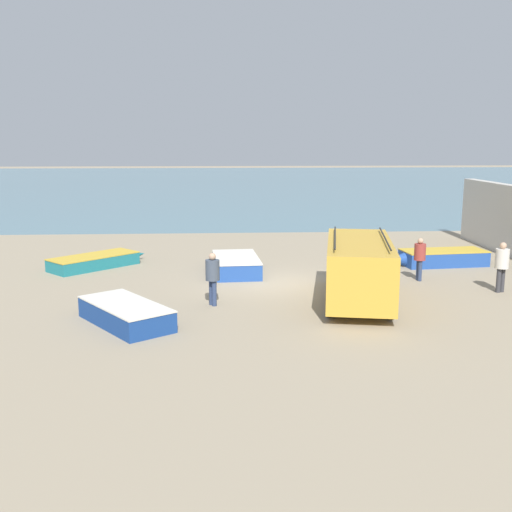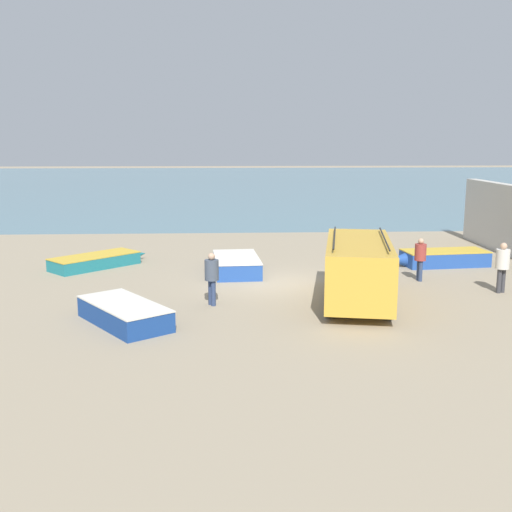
# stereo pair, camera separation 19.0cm
# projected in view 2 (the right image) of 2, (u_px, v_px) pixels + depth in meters

# --- Properties ---
(ground_plane) EXTENTS (200.00, 200.00, 0.00)m
(ground_plane) POSITION_uv_depth(u_px,v_px,m) (274.00, 283.00, 21.72)
(ground_plane) COLOR gray
(sea_water) EXTENTS (120.00, 80.00, 0.01)m
(sea_water) POSITION_uv_depth(u_px,v_px,m) (240.00, 183.00, 72.71)
(sea_water) COLOR slate
(sea_water) RESTS_ON ground_plane
(parked_van) EXTENTS (2.94, 5.67, 2.13)m
(parked_van) POSITION_uv_depth(u_px,v_px,m) (358.00, 268.00, 18.89)
(parked_van) COLOR gold
(parked_van) RESTS_ON ground_plane
(fishing_rowboat_0) EXTENTS (3.08, 3.72, 0.61)m
(fishing_rowboat_0) POSITION_uv_depth(u_px,v_px,m) (122.00, 312.00, 16.92)
(fishing_rowboat_0) COLOR navy
(fishing_rowboat_0) RESTS_ON ground_plane
(fishing_rowboat_1) EXTENTS (1.89, 3.96, 0.64)m
(fishing_rowboat_1) POSITION_uv_depth(u_px,v_px,m) (236.00, 264.00, 23.45)
(fishing_rowboat_1) COLOR #234CA3
(fishing_rowboat_1) RESTS_ON ground_plane
(fishing_rowboat_2) EXTENTS (3.74, 3.65, 0.52)m
(fishing_rowboat_2) POSITION_uv_depth(u_px,v_px,m) (98.00, 261.00, 24.40)
(fishing_rowboat_2) COLOR #1E757F
(fishing_rowboat_2) RESTS_ON ground_plane
(fishing_rowboat_3) EXTENTS (4.25, 1.78, 0.63)m
(fishing_rowboat_3) POSITION_uv_depth(u_px,v_px,m) (441.00, 258.00, 24.69)
(fishing_rowboat_3) COLOR #234CA3
(fishing_rowboat_3) RESTS_ON ground_plane
(fisherman_0) EXTENTS (0.44, 0.44, 1.67)m
(fisherman_0) POSITION_uv_depth(u_px,v_px,m) (212.00, 274.00, 18.60)
(fisherman_0) COLOR navy
(fisherman_0) RESTS_ON ground_plane
(fisherman_1) EXTENTS (0.42, 0.42, 1.58)m
(fisherman_1) POSITION_uv_depth(u_px,v_px,m) (420.00, 256.00, 21.87)
(fisherman_1) COLOR navy
(fisherman_1) RESTS_ON ground_plane
(fisherman_2) EXTENTS (0.45, 0.45, 1.72)m
(fisherman_2) POSITION_uv_depth(u_px,v_px,m) (502.00, 263.00, 20.14)
(fisherman_2) COLOR #38383D
(fisherman_2) RESTS_ON ground_plane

